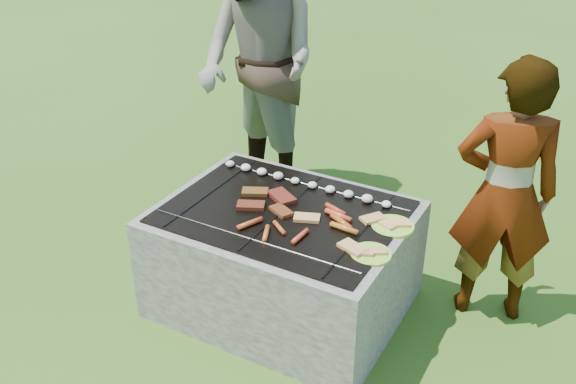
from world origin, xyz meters
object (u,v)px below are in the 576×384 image
plate_near (371,254)px  plate_far (393,226)px  cook (505,195)px  bystander (258,66)px  fire_pit (284,262)px

plate_near → plate_far: bearing=89.8°
cook → bystander: size_ratio=0.75×
bystander → fire_pit: bearing=-30.0°
cook → fire_pit: bearing=6.9°
bystander → cook: bearing=6.3°
plate_far → cook: 0.60m
cook → bystander: 1.91m
fire_pit → plate_far: (0.56, 0.14, 0.33)m
fire_pit → plate_far: bearing=14.1°
plate_far → bystander: bystander is taller
fire_pit → plate_near: size_ratio=5.13×
cook → bystander: bystander is taller
cook → bystander: (-1.82, 0.55, 0.25)m
plate_near → cook: bearing=55.1°
plate_far → bystander: bearing=145.9°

